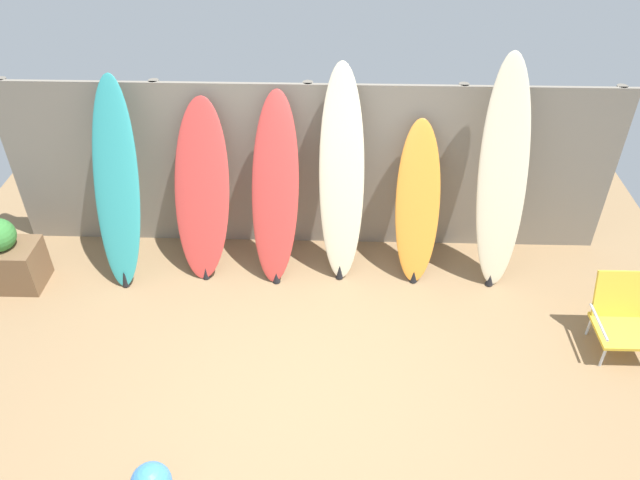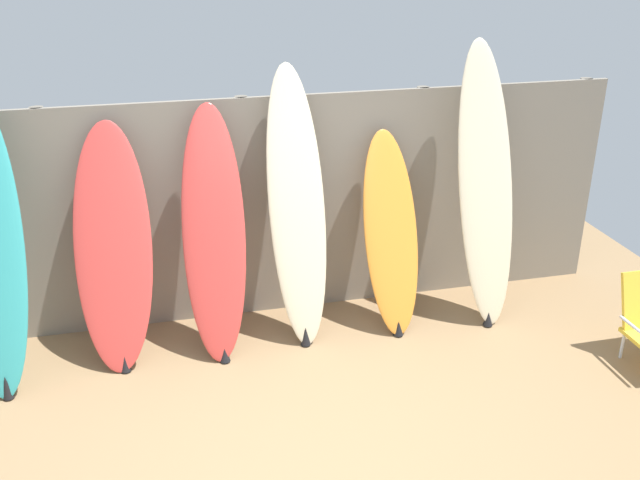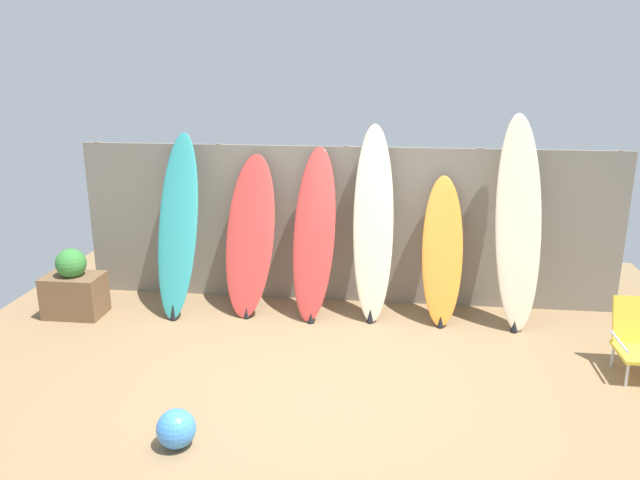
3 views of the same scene
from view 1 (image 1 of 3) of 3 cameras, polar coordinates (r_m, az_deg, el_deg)
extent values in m
plane|color=#8E704C|center=(5.36, -1.90, -13.00)|extent=(7.68, 7.68, 0.00)
cube|color=gray|center=(6.31, -1.04, 6.57)|extent=(6.08, 0.04, 1.80)
cylinder|color=#6C655B|center=(7.08, -25.17, 6.47)|extent=(0.10, 0.10, 1.80)
cylinder|color=#6C655B|center=(6.57, -13.77, 6.75)|extent=(0.10, 0.10, 1.80)
cylinder|color=#6C655B|center=(6.34, -1.02, 6.75)|extent=(0.10, 0.10, 1.80)
cylinder|color=#6C655B|center=(6.44, 11.96, 6.42)|extent=(0.10, 0.10, 1.80)
cylinder|color=#6C655B|center=(6.85, 23.94, 5.82)|extent=(0.10, 0.10, 1.80)
ellipsoid|color=teal|center=(6.20, -18.10, 4.80)|extent=(0.46, 0.78, 1.96)
cone|color=black|center=(6.46, -17.41, -3.38)|extent=(0.08, 0.08, 0.17)
ellipsoid|color=#D13D38|center=(6.12, -10.75, 4.40)|extent=(0.62, 0.71, 1.73)
cone|color=black|center=(6.38, -10.38, -2.96)|extent=(0.08, 0.08, 0.11)
ellipsoid|color=#D13D38|center=(5.96, -4.13, 4.56)|extent=(0.52, 0.70, 1.83)
cone|color=black|center=(6.24, -4.01, -3.43)|extent=(0.08, 0.08, 0.10)
ellipsoid|color=beige|center=(5.92, 1.99, 5.82)|extent=(0.46, 0.64, 2.07)
cone|color=black|center=(6.26, 1.80, -2.90)|extent=(0.08, 0.08, 0.15)
ellipsoid|color=orange|center=(6.10, 8.92, 3.38)|extent=(0.43, 0.65, 1.53)
cone|color=black|center=(6.30, 8.56, -3.30)|extent=(0.08, 0.08, 0.12)
ellipsoid|color=beige|center=(6.03, 16.37, 5.61)|extent=(0.56, 0.68, 2.20)
cone|color=black|center=(6.42, 15.25, -3.52)|extent=(0.08, 0.08, 0.11)
cylinder|color=silver|center=(5.92, 24.45, -9.70)|extent=(0.02, 0.02, 0.22)
cylinder|color=silver|center=(6.16, 23.40, -7.19)|extent=(0.02, 0.02, 0.22)
cylinder|color=silver|center=(6.33, 26.85, -7.07)|extent=(0.02, 0.02, 0.22)
cube|color=gold|center=(6.04, 26.01, -7.50)|extent=(0.48, 0.44, 0.03)
cube|color=gold|center=(6.07, 25.79, -4.55)|extent=(0.46, 0.17, 0.44)
cylinder|color=silver|center=(5.88, 24.14, -6.85)|extent=(0.02, 0.44, 0.02)
cube|color=brown|center=(6.82, -26.49, -2.07)|extent=(0.62, 0.41, 0.46)
camera|label=2|loc=(1.50, -46.37, -31.21)|focal=40.00mm
camera|label=3|loc=(2.01, 141.73, -79.84)|focal=35.00mm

